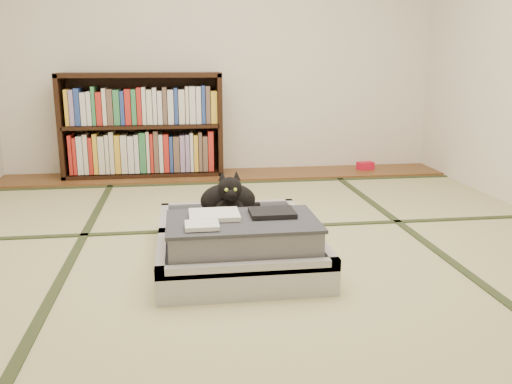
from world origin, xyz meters
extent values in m
plane|color=#CBC287|center=(0.00, 0.00, 0.00)|extent=(4.50, 4.50, 0.00)
cube|color=brown|center=(0.00, 2.00, 0.01)|extent=(4.00, 0.50, 0.02)
cube|color=red|center=(1.34, 2.03, 0.06)|extent=(0.16, 0.11, 0.07)
plane|color=silver|center=(0.00, 2.25, 1.20)|extent=(4.00, 0.00, 4.00)
cube|color=#2D381E|center=(-1.00, 0.00, 0.00)|extent=(0.05, 4.50, 0.01)
cube|color=#2D381E|center=(1.00, 0.00, 0.00)|extent=(0.05, 4.50, 0.01)
cube|color=#2D381E|center=(0.00, 0.40, 0.00)|extent=(4.00, 0.05, 0.01)
cube|color=#2D381E|center=(0.00, 1.70, 0.00)|extent=(4.00, 0.05, 0.01)
cube|color=black|center=(-1.42, 2.07, 0.47)|extent=(0.04, 0.32, 0.91)
cube|color=black|center=(-0.05, 2.07, 0.47)|extent=(0.04, 0.32, 0.91)
cube|color=black|center=(-0.73, 2.07, 0.03)|extent=(1.41, 0.32, 0.04)
cube|color=black|center=(-0.73, 2.07, 0.91)|extent=(1.41, 0.32, 0.04)
cube|color=black|center=(-0.73, 2.07, 0.47)|extent=(1.35, 0.32, 0.03)
cube|color=black|center=(-0.73, 2.22, 0.47)|extent=(1.41, 0.02, 0.91)
cube|color=gray|center=(-0.73, 2.05, 0.25)|extent=(1.27, 0.23, 0.38)
cube|color=gray|center=(-0.73, 2.05, 0.66)|extent=(1.27, 0.23, 0.34)
cube|color=#AAA9AE|center=(-0.12, -0.38, 0.07)|extent=(0.82, 0.55, 0.14)
cube|color=#2B2C32|center=(-0.12, -0.38, 0.11)|extent=(0.73, 0.46, 0.11)
cube|color=#AAA9AE|center=(-0.12, -0.64, 0.15)|extent=(0.82, 0.04, 0.05)
cube|color=#AAA9AE|center=(-0.12, -0.13, 0.15)|extent=(0.82, 0.04, 0.05)
cube|color=#AAA9AE|center=(-0.51, -0.38, 0.15)|extent=(0.04, 0.55, 0.05)
cube|color=#AAA9AE|center=(0.27, -0.38, 0.15)|extent=(0.04, 0.55, 0.05)
cube|color=#AAA9AE|center=(-0.12, 0.16, 0.07)|extent=(0.82, 0.55, 0.14)
cube|color=#2B2C32|center=(-0.12, 0.16, 0.11)|extent=(0.73, 0.46, 0.11)
cube|color=#AAA9AE|center=(-0.12, -0.09, 0.15)|extent=(0.82, 0.04, 0.05)
cube|color=#AAA9AE|center=(-0.12, 0.42, 0.15)|extent=(0.82, 0.04, 0.05)
cube|color=#AAA9AE|center=(-0.51, 0.16, 0.15)|extent=(0.04, 0.55, 0.05)
cube|color=#AAA9AE|center=(0.27, 0.16, 0.15)|extent=(0.04, 0.55, 0.05)
cylinder|color=black|center=(-0.12, -0.11, 0.15)|extent=(0.74, 0.03, 0.03)
cube|color=gray|center=(-0.12, -0.38, 0.21)|extent=(0.70, 0.43, 0.14)
cube|color=#35363D|center=(-0.12, -0.38, 0.29)|extent=(0.72, 0.45, 0.02)
cube|color=silver|center=(-0.25, -0.33, 0.31)|extent=(0.24, 0.20, 0.02)
cube|color=black|center=(0.03, -0.33, 0.31)|extent=(0.22, 0.18, 0.02)
cube|color=silver|center=(-0.32, -0.49, 0.31)|extent=(0.15, 0.13, 0.02)
cube|color=white|center=(-0.36, -0.65, 0.08)|extent=(0.07, 0.01, 0.05)
cube|color=white|center=(-0.23, -0.65, 0.06)|extent=(0.05, 0.01, 0.04)
cube|color=orange|center=(0.16, -0.65, 0.08)|extent=(0.05, 0.01, 0.04)
cube|color=#197F33|center=(0.08, -0.65, 0.10)|extent=(0.04, 0.01, 0.03)
ellipsoid|color=black|center=(-0.14, 0.15, 0.26)|extent=(0.32, 0.21, 0.20)
ellipsoid|color=black|center=(-0.14, 0.06, 0.23)|extent=(0.16, 0.11, 0.11)
ellipsoid|color=black|center=(-0.14, 0.03, 0.35)|extent=(0.14, 0.13, 0.13)
sphere|color=black|center=(-0.14, -0.03, 0.33)|extent=(0.06, 0.06, 0.06)
cone|color=black|center=(-0.18, 0.05, 0.42)|extent=(0.05, 0.06, 0.06)
cone|color=black|center=(-0.10, 0.05, 0.42)|extent=(0.05, 0.06, 0.06)
sphere|color=#A5BF33|center=(-0.16, -0.03, 0.36)|extent=(0.02, 0.02, 0.02)
sphere|color=#A5BF33|center=(-0.12, -0.03, 0.36)|extent=(0.02, 0.02, 0.02)
cylinder|color=black|center=(-0.03, 0.25, 0.18)|extent=(0.19, 0.12, 0.04)
torus|color=white|center=(0.04, 0.16, 0.16)|extent=(0.11, 0.11, 0.02)
torus|color=white|center=(0.05, 0.15, 0.18)|extent=(0.10, 0.10, 0.01)
cube|color=black|center=(-0.27, -0.56, 0.01)|extent=(0.44, 0.05, 0.01)
cube|color=black|center=(-0.40, -0.50, 0.01)|extent=(0.20, 0.13, 0.01)
cube|color=black|center=(-0.13, -0.50, 0.01)|extent=(0.18, 0.15, 0.01)
cylinder|color=black|center=(-0.27, -0.41, 0.01)|extent=(0.02, 0.08, 0.01)
camera|label=1|loc=(-0.40, -2.85, 1.05)|focal=38.00mm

